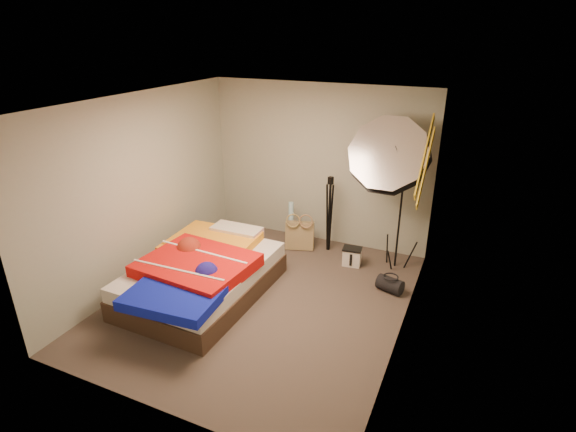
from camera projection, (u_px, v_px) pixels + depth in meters
The scene contains 15 objects.
floor at pixel (262, 299), 5.78m from camera, with size 4.00×4.00×0.00m, color brown.
ceiling at pixel (257, 101), 4.81m from camera, with size 4.00×4.00×0.00m, color silver.
wall_back at pixel (319, 165), 6.98m from camera, with size 3.50×3.50×0.00m, color #9DA291.
wall_front at pixel (145, 294), 3.61m from camera, with size 3.50×3.50×0.00m, color #9DA291.
wall_left at pixel (142, 189), 5.95m from camera, with size 4.00×4.00×0.00m, color #9DA291.
wall_right at pixel (410, 235), 4.64m from camera, with size 4.00×4.00×0.00m, color #9DA291.
tote_bag at pixel (300, 236), 7.03m from camera, with size 0.44×0.13×0.44m, color tan.
wrapping_roll at pixel (291, 223), 7.18m from camera, with size 0.08×0.08×0.68m, color #50AECD.
camera_case at pixel (352, 257), 6.57m from camera, with size 0.25×0.18×0.25m, color silver.
duffel_bag at pixel (390, 285), 5.92m from camera, with size 0.20×0.20×0.33m, color black.
wall_stripe_upper at pixel (425, 155), 4.88m from camera, with size 0.02×1.10×0.10m, color gold.
wall_stripe_lower at pixel (426, 167), 5.17m from camera, with size 0.02×1.10×0.10m, color gold.
bed at pixel (202, 274), 5.77m from camera, with size 1.48×2.26×0.60m.
photo_umbrella at pixel (389, 157), 5.92m from camera, with size 1.35×1.03×2.31m.
camera_tripod at pixel (330, 209), 6.81m from camera, with size 0.08×0.08×1.20m.
Camera 1 is at (2.31, -4.35, 3.24)m, focal length 28.00 mm.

